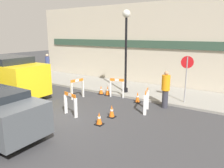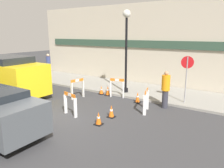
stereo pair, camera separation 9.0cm
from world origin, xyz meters
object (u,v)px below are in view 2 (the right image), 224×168
object	(u,v)px
person_pedestrian	(48,64)
person_worker	(166,88)
stop_sign	(187,72)
work_van	(7,75)
streetlamp_post	(126,40)

from	to	relation	value
person_pedestrian	person_worker	bearing A→B (deg)	167.35
stop_sign	work_van	xyz separation A→B (m)	(-8.74, -4.01, -0.42)
person_pedestrian	work_van	distance (m)	5.78
streetlamp_post	work_van	distance (m)	6.95
person_worker	work_van	xyz separation A→B (m)	(-8.08, -3.00, 0.29)
streetlamp_post	stop_sign	bearing A→B (deg)	-1.77
person_worker	work_van	bearing A→B (deg)	-5.59
stop_sign	person_worker	world-z (taller)	stop_sign
stop_sign	work_van	distance (m)	9.63
stop_sign	person_pedestrian	world-z (taller)	stop_sign
person_worker	work_van	size ratio (longest dim) A/B	0.36
streetlamp_post	person_worker	bearing A→B (deg)	-21.74
streetlamp_post	work_van	size ratio (longest dim) A/B	0.94
stop_sign	person_worker	size ratio (longest dim) A/B	1.29
person_pedestrian	work_van	world-z (taller)	work_van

